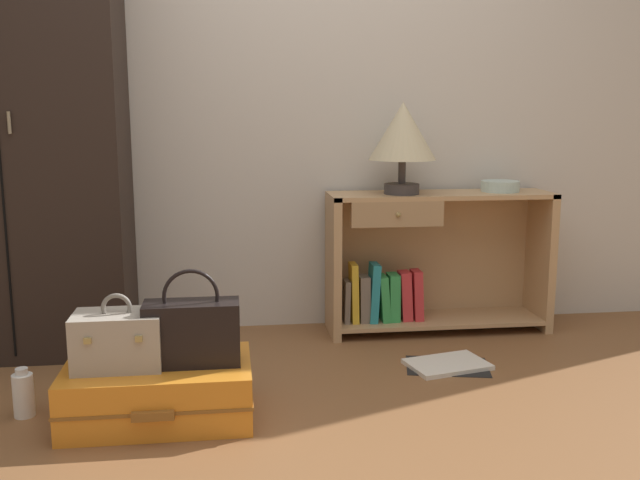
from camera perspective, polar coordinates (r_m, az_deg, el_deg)
ground_plane at (r=2.39m, az=0.12°, el=-16.98°), size 9.00×9.00×0.00m
back_wall at (r=3.62m, az=-3.03°, el=13.53°), size 6.40×0.10×2.60m
wardrobe at (r=3.44m, az=-23.33°, el=8.69°), size 0.94×0.47×2.10m
bookshelf at (r=3.61m, az=8.49°, el=-1.86°), size 1.11×0.32×0.70m
table_lamp at (r=3.45m, az=6.64°, el=8.42°), size 0.32×0.32×0.44m
bowl at (r=3.66m, az=14.22°, el=4.19°), size 0.19×0.19×0.05m
suitcase_large at (r=2.68m, az=-12.76°, el=-11.68°), size 0.67×0.44×0.21m
train_case at (r=2.62m, az=-15.85°, el=-7.68°), size 0.30×0.20×0.27m
handbag at (r=2.58m, az=-10.21°, el=-7.21°), size 0.34×0.14×0.35m
bottle at (r=2.85m, az=-22.65°, el=-11.31°), size 0.07×0.07×0.18m
open_book_on_floor at (r=3.19m, az=10.15°, el=-9.80°), size 0.40×0.31×0.02m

